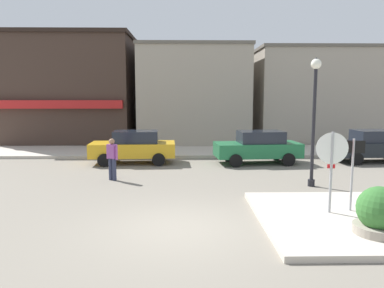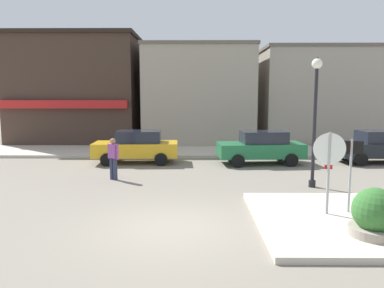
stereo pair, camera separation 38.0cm
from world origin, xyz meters
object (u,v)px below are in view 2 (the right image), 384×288
(lamp_post, at_px, (315,103))
(parked_car_nearest, at_px, (137,146))
(stop_sign, at_px, (329,162))
(one_way_sign, at_px, (350,168))
(pedestrian_crossing_near, at_px, (113,157))
(parked_car_third, at_px, (379,146))
(planter, at_px, (375,217))
(parked_car_second, at_px, (261,147))

(lamp_post, bearing_deg, parked_car_nearest, 145.70)
(stop_sign, distance_m, lamp_post, 3.85)
(stop_sign, relative_size, lamp_post, 0.51)
(one_way_sign, relative_size, lamp_post, 0.46)
(parked_car_nearest, distance_m, pedestrian_crossing_near, 3.66)
(pedestrian_crossing_near, bearing_deg, parked_car_nearest, 84.86)
(parked_car_nearest, relative_size, pedestrian_crossing_near, 2.53)
(parked_car_third, bearing_deg, lamp_post, -133.76)
(one_way_sign, height_order, parked_car_nearest, one_way_sign)
(planter, relative_size, parked_car_second, 0.30)
(parked_car_third, relative_size, pedestrian_crossing_near, 2.54)
(lamp_post, bearing_deg, parked_car_second, 102.74)
(lamp_post, bearing_deg, planter, -92.18)
(parked_car_second, bearing_deg, pedestrian_crossing_near, -151.12)
(parked_car_nearest, height_order, parked_car_second, same)
(lamp_post, height_order, parked_car_second, lamp_post)
(one_way_sign, bearing_deg, parked_car_second, 96.95)
(one_way_sign, distance_m, parked_car_nearest, 10.66)
(one_way_sign, xyz_separation_m, parked_car_second, (-0.96, 7.91, -0.52))
(one_way_sign, xyz_separation_m, lamp_post, (0.07, 3.33, 1.63))
(parked_car_nearest, distance_m, parked_car_second, 5.95)
(parked_car_second, distance_m, pedestrian_crossing_near, 7.17)
(pedestrian_crossing_near, bearing_deg, planter, -40.87)
(lamp_post, relative_size, parked_car_second, 1.10)
(one_way_sign, bearing_deg, planter, -94.08)
(lamp_post, relative_size, parked_car_nearest, 1.11)
(parked_car_second, relative_size, parked_car_third, 1.01)
(lamp_post, bearing_deg, one_way_sign, -91.20)
(planter, bearing_deg, lamp_post, 87.82)
(planter, bearing_deg, parked_car_second, 95.00)
(parked_car_nearest, relative_size, parked_car_third, 1.00)
(lamp_post, distance_m, parked_car_second, 5.16)
(parked_car_nearest, height_order, pedestrian_crossing_near, pedestrian_crossing_near)
(one_way_sign, distance_m, parked_car_second, 7.98)
(parked_car_third, bearing_deg, pedestrian_crossing_near, -162.48)
(parked_car_third, bearing_deg, planter, -116.17)
(planter, height_order, pedestrian_crossing_near, pedestrian_crossing_near)
(parked_car_second, bearing_deg, one_way_sign, -83.05)
(planter, height_order, parked_car_third, parked_car_third)
(lamp_post, xyz_separation_m, parked_car_second, (-1.03, 4.58, -2.15))
(stop_sign, bearing_deg, planter, -71.75)
(stop_sign, xyz_separation_m, pedestrian_crossing_near, (-6.61, 4.61, -0.65))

